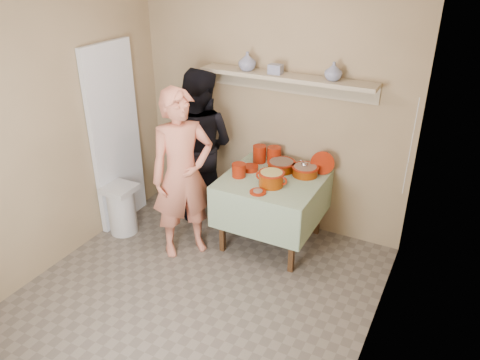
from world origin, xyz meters
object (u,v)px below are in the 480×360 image
Objects in this scene: trash_bin at (122,209)px; serving_table at (273,188)px; person_cook at (183,175)px; person_helper at (198,147)px; cazuela_rice at (271,178)px.

serving_table is at bearing 20.33° from trash_bin.
serving_table is at bearing -14.15° from person_cook.
serving_table is 1.67m from trash_bin.
person_cook is 0.71m from person_helper.
serving_table is (0.72, 0.53, -0.22)m from person_cook.
person_helper is 1.08m from trash_bin.
person_helper reaches higher than trash_bin.
trash_bin is at bearing -165.56° from cazuela_rice.
cazuela_rice is at bearing -73.02° from serving_table.
person_helper is 0.99m from serving_table.
person_helper is at bearing 59.01° from person_cook.
trash_bin is at bearing -159.67° from serving_table.
person_cook is at bearing -143.69° from serving_table.
person_cook is 0.99m from trash_bin.
person_cook reaches higher than trash_bin.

